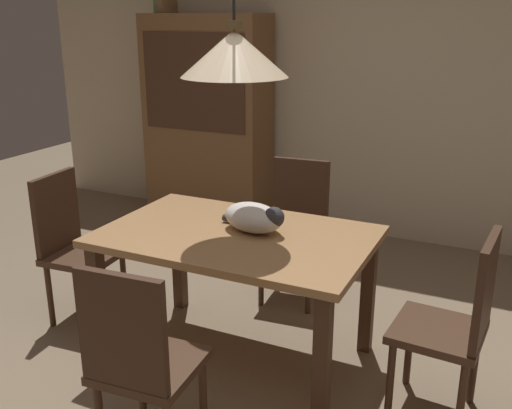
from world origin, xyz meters
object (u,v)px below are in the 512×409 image
object	(u,v)px
dining_table	(237,251)
chair_left_side	(73,242)
chair_near_front	(139,358)
hutch_bookcase	(208,126)
book_brown_thick	(167,0)
chair_far_back	(296,224)
cat_sleeping	(255,218)
pendant_lamp	(234,53)
chair_right_side	(457,320)

from	to	relation	value
dining_table	chair_left_side	distance (m)	1.14
chair_left_side	chair_near_front	size ratio (longest dim) A/B	1.00
hutch_bookcase	book_brown_thick	xyz separation A→B (m)	(-0.38, 0.00, 1.07)
chair_far_back	cat_sleeping	size ratio (longest dim) A/B	2.32
chair_left_side	chair_far_back	bearing A→B (deg)	38.25
chair_left_side	book_brown_thick	world-z (taller)	book_brown_thick
pendant_lamp	book_brown_thick	distance (m)	2.58
hutch_bookcase	book_brown_thick	size ratio (longest dim) A/B	7.71
chair_left_side	pendant_lamp	size ratio (longest dim) A/B	0.72
chair_right_side	chair_near_front	size ratio (longest dim) A/B	1.00
book_brown_thick	chair_far_back	bearing A→B (deg)	-32.99
hutch_bookcase	chair_far_back	bearing A→B (deg)	-39.97
pendant_lamp	book_brown_thick	size ratio (longest dim) A/B	5.42
cat_sleeping	pendant_lamp	size ratio (longest dim) A/B	0.31
book_brown_thick	chair_near_front	bearing A→B (deg)	-59.50
cat_sleeping	hutch_bookcase	xyz separation A→B (m)	(-1.36, 1.89, 0.06)
chair_right_side	chair_near_front	bearing A→B (deg)	-142.15
dining_table	chair_left_side	xyz separation A→B (m)	(-1.13, -0.01, -0.14)
chair_near_front	book_brown_thick	xyz separation A→B (m)	(-1.67, 2.83, 1.45)
chair_left_side	hutch_bookcase	xyz separation A→B (m)	(-0.16, 1.96, 0.38)
chair_right_side	chair_near_front	xyz separation A→B (m)	(-1.12, -0.87, 0.00)
cat_sleeping	chair_left_side	bearing A→B (deg)	-176.68
hutch_bookcase	pendant_lamp	bearing A→B (deg)	-56.59
chair_near_front	book_brown_thick	bearing A→B (deg)	120.50
chair_far_back	chair_right_side	size ratio (longest dim) A/B	1.00
cat_sleeping	hutch_bookcase	world-z (taller)	hutch_bookcase
chair_far_back	chair_near_front	bearing A→B (deg)	-89.60
chair_right_side	pendant_lamp	world-z (taller)	pendant_lamp
dining_table	pendant_lamp	xyz separation A→B (m)	(-0.00, 0.00, 1.01)
book_brown_thick	chair_left_side	bearing A→B (deg)	-74.75
pendant_lamp	chair_far_back	bearing A→B (deg)	90.44
dining_table	chair_near_front	bearing A→B (deg)	-89.64
cat_sleeping	pendant_lamp	world-z (taller)	pendant_lamp
chair_near_front	pendant_lamp	distance (m)	1.45
chair_right_side	cat_sleeping	xyz separation A→B (m)	(-1.05, 0.07, 0.32)
dining_table	chair_right_side	distance (m)	1.14
cat_sleeping	pendant_lamp	bearing A→B (deg)	-140.23
chair_right_side	pendant_lamp	distance (m)	1.61
chair_left_side	dining_table	bearing A→B (deg)	0.31
chair_left_side	pendant_lamp	xyz separation A→B (m)	(1.13, 0.01, 1.15)
chair_near_front	cat_sleeping	size ratio (longest dim) A/B	2.32
chair_far_back	cat_sleeping	distance (m)	0.88
cat_sleeping	hutch_bookcase	size ratio (longest dim) A/B	0.22
chair_near_front	pendant_lamp	size ratio (longest dim) A/B	0.72
chair_near_front	book_brown_thick	world-z (taller)	book_brown_thick
pendant_lamp	book_brown_thick	xyz separation A→B (m)	(-1.66, 1.95, 0.30)
chair_near_front	chair_far_back	bearing A→B (deg)	90.40
dining_table	hutch_bookcase	size ratio (longest dim) A/B	0.76
chair_left_side	cat_sleeping	world-z (taller)	chair_left_side
chair_far_back	dining_table	bearing A→B (deg)	-89.56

